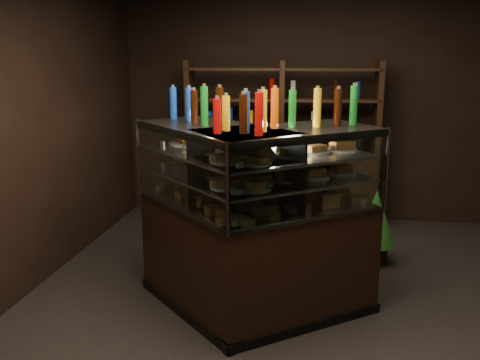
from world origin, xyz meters
The scene contains 7 objects.
ground centered at (0.00, 0.00, 0.00)m, with size 5.00×5.00×0.00m, color black.
room_shell centered at (0.00, 0.00, 1.94)m, with size 5.02×5.02×3.01m.
display_case centered at (-0.50, -0.23, 0.51)m, with size 2.10×1.51×1.54m.
food_display centered at (-0.50, -0.23, 1.18)m, with size 1.68×1.02×0.47m.
bottles_top centered at (-0.50, -0.22, 1.68)m, with size 1.50×0.88×0.30m.
potted_conifer centered at (0.59, 0.99, 0.50)m, with size 0.41×0.41×0.87m.
back_shelving centered at (-0.46, 2.05, 0.61)m, with size 2.29×0.55×2.00m.
Camera 1 is at (0.08, -4.27, 2.11)m, focal length 40.00 mm.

